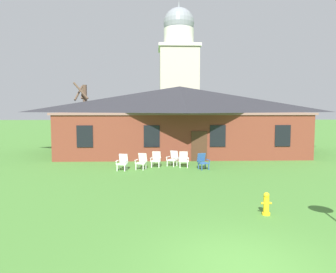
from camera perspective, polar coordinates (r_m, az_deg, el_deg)
name	(u,v)px	position (r m, az deg, el deg)	size (l,w,h in m)	color
ground_plane	(241,265)	(8.30, 12.79, -21.22)	(200.00, 200.00, 0.00)	#477F33
brick_building	(180,119)	(27.30, 2.06, 3.16)	(19.02, 10.40, 5.51)	brown
dome_tower	(179,76)	(42.23, 1.90, 10.59)	(5.18, 5.18, 17.27)	#BCB29E
lawn_chair_by_porch	(123,162)	(19.42, -7.99, -4.44)	(0.72, 0.76, 0.96)	white
lawn_chair_near_door	(142,161)	(19.59, -4.66, -4.33)	(0.76, 0.81, 0.96)	silver
lawn_chair_left_end	(156,159)	(20.34, -2.11, -3.97)	(0.70, 0.74, 0.96)	silver
lawn_chair_middle	(173,158)	(20.68, 0.90, -3.82)	(0.84, 0.86, 0.96)	white
lawn_chair_right_end	(184,159)	(20.31, 2.76, -3.99)	(0.66, 0.69, 0.96)	white
lawn_chair_far_side	(203,161)	(19.65, 6.12, -4.31)	(0.76, 0.81, 0.96)	#2D5693
bare_tree_beside_building	(85,114)	(29.22, -14.46, 3.84)	(1.61, 1.78, 5.91)	brown
fire_hydrant	(266,204)	(11.82, 16.92, -11.33)	(0.36, 0.28, 0.79)	gold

